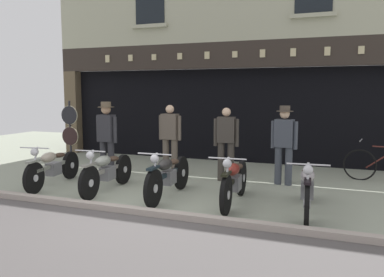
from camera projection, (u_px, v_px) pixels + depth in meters
ground at (93, 238)px, 5.40m from camera, size 22.39×22.00×0.18m
shop_facade at (238, 101)px, 12.64m from camera, size 10.69×4.42×5.93m
motorcycle_left at (53, 166)px, 8.17m from camera, size 0.62×1.97×0.90m
motorcycle_center_left at (107, 171)px, 7.71m from camera, size 0.62×1.95×0.91m
motorcycle_center at (168, 175)px, 7.26m from camera, size 0.62×2.02×0.92m
motorcycle_center_right at (234, 180)px, 6.84m from camera, size 0.62×1.96×0.92m
motorcycle_right at (307, 187)px, 6.37m from camera, size 0.62×2.00×0.92m
salesman_left at (107, 135)px, 9.05m from camera, size 0.56×0.37×1.73m
shopkeeper_center at (170, 137)px, 9.11m from camera, size 0.56×0.25×1.66m
salesman_right at (226, 141)px, 8.60m from camera, size 0.56×0.26×1.62m
assistant_far_right at (284, 141)px, 8.22m from camera, size 0.56×0.35×1.67m
tyre_sign_pole at (70, 126)px, 11.10m from camera, size 0.54×0.06×1.71m
advert_board_near at (283, 104)px, 10.54m from camera, size 0.67×0.03×1.08m
advert_board_far at (324, 105)px, 10.17m from camera, size 0.70×0.03×0.94m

